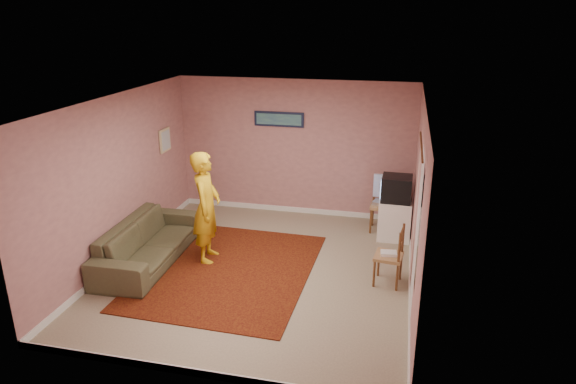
% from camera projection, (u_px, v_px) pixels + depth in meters
% --- Properties ---
extents(ground, '(5.00, 5.00, 0.00)m').
position_uv_depth(ground, '(260.00, 270.00, 7.88)').
color(ground, tan).
rests_on(ground, ground).
extents(wall_back, '(4.50, 0.02, 2.60)m').
position_uv_depth(wall_back, '(295.00, 148.00, 9.74)').
color(wall_back, tan).
rests_on(wall_back, ground).
extents(wall_front, '(4.50, 0.02, 2.60)m').
position_uv_depth(wall_front, '(190.00, 271.00, 5.15)').
color(wall_front, tan).
rests_on(wall_front, ground).
extents(wall_left, '(0.02, 5.00, 2.60)m').
position_uv_depth(wall_left, '(119.00, 180.00, 7.92)').
color(wall_left, tan).
rests_on(wall_left, ground).
extents(wall_right, '(0.02, 5.00, 2.60)m').
position_uv_depth(wall_right, '(418.00, 203.00, 6.97)').
color(wall_right, tan).
rests_on(wall_right, ground).
extents(ceiling, '(4.50, 5.00, 0.02)m').
position_uv_depth(ceiling, '(257.00, 101.00, 7.01)').
color(ceiling, white).
rests_on(ceiling, wall_back).
extents(baseboard_back, '(4.50, 0.02, 0.10)m').
position_uv_depth(baseboard_back, '(294.00, 210.00, 10.15)').
color(baseboard_back, white).
rests_on(baseboard_back, ground).
extents(baseboard_front, '(4.50, 0.02, 0.10)m').
position_uv_depth(baseboard_front, '(198.00, 373.00, 5.57)').
color(baseboard_front, white).
rests_on(baseboard_front, ground).
extents(baseboard_left, '(0.02, 5.00, 0.10)m').
position_uv_depth(baseboard_left, '(128.00, 253.00, 8.33)').
color(baseboard_left, white).
rests_on(baseboard_left, ground).
extents(baseboard_right, '(0.02, 5.00, 0.10)m').
position_uv_depth(baseboard_right, '(410.00, 284.00, 7.39)').
color(baseboard_right, white).
rests_on(baseboard_right, ground).
extents(window, '(0.01, 1.10, 1.50)m').
position_uv_depth(window, '(419.00, 217.00, 6.10)').
color(window, black).
rests_on(window, wall_right).
extents(curtain_sheer, '(0.01, 0.75, 2.10)m').
position_uv_depth(curtain_sheer, '(416.00, 237.00, 6.03)').
color(curtain_sheer, silver).
rests_on(curtain_sheer, wall_right).
extents(curtain_floral, '(0.01, 0.35, 2.10)m').
position_uv_depth(curtain_floral, '(415.00, 215.00, 6.67)').
color(curtain_floral, beige).
rests_on(curtain_floral, wall_right).
extents(curtain_rod, '(0.02, 1.40, 0.02)m').
position_uv_depth(curtain_rod, '(421.00, 146.00, 5.81)').
color(curtain_rod, brown).
rests_on(curtain_rod, wall_right).
extents(picture_back, '(0.95, 0.04, 0.28)m').
position_uv_depth(picture_back, '(279.00, 119.00, 9.59)').
color(picture_back, '#121933').
rests_on(picture_back, wall_back).
extents(picture_left, '(0.04, 0.38, 0.42)m').
position_uv_depth(picture_left, '(165.00, 140.00, 9.30)').
color(picture_left, beige).
rests_on(picture_left, wall_left).
extents(area_rug, '(2.54, 3.14, 0.02)m').
position_uv_depth(area_rug, '(229.00, 270.00, 7.87)').
color(area_rug, black).
rests_on(area_rug, ground).
extents(tv_cabinet, '(0.55, 0.50, 0.70)m').
position_uv_depth(tv_cabinet, '(394.00, 219.00, 8.89)').
color(tv_cabinet, white).
rests_on(tv_cabinet, ground).
extents(crt_tv, '(0.52, 0.47, 0.43)m').
position_uv_depth(crt_tv, '(396.00, 188.00, 8.71)').
color(crt_tv, black).
rests_on(crt_tv, tv_cabinet).
extents(chair_a, '(0.46, 0.44, 0.53)m').
position_uv_depth(chair_a, '(384.00, 199.00, 9.12)').
color(chair_a, '#A4764F').
rests_on(chair_a, ground).
extents(dvd_player, '(0.41, 0.34, 0.06)m').
position_uv_depth(dvd_player, '(383.00, 203.00, 9.14)').
color(dvd_player, '#A9A8AD').
rests_on(dvd_player, chair_a).
extents(blue_throw, '(0.40, 0.05, 0.42)m').
position_uv_depth(blue_throw, '(385.00, 186.00, 9.23)').
color(blue_throw, '#9BBAFF').
rests_on(blue_throw, chair_a).
extents(chair_b, '(0.43, 0.45, 0.49)m').
position_uv_depth(chair_b, '(389.00, 249.00, 7.33)').
color(chair_b, '#A4764F').
rests_on(chair_b, ground).
extents(game_console, '(0.24, 0.19, 0.05)m').
position_uv_depth(game_console, '(389.00, 253.00, 7.36)').
color(game_console, white).
rests_on(game_console, chair_b).
extents(sofa, '(0.95, 2.29, 0.66)m').
position_uv_depth(sofa, '(148.00, 242.00, 8.06)').
color(sofa, '#4A4B2D').
rests_on(sofa, ground).
extents(person, '(0.50, 0.70, 1.77)m').
position_uv_depth(person, '(206.00, 207.00, 7.95)').
color(person, gold).
rests_on(person, ground).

